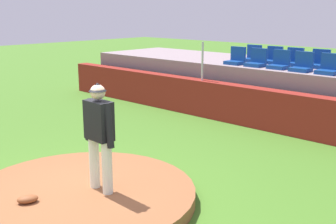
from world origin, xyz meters
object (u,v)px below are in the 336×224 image
at_px(stadium_chair_8, 293,60).
at_px(fielding_glove, 28,199).
at_px(baseball, 96,160).
at_px(stadium_chair_4, 329,68).
at_px(stadium_chair_0, 236,59).
at_px(stadium_chair_3, 302,65).
at_px(stadium_chair_6, 252,56).
at_px(pitcher, 99,129).
at_px(stadium_chair_1, 257,61).
at_px(stadium_chair_9, 319,62).
at_px(stadium_chair_2, 280,63).
at_px(stadium_chair_7, 273,58).

bearing_deg(stadium_chair_8, fielding_glove, 91.26).
xyz_separation_m(baseball, stadium_chair_4, (1.84, 5.75, 1.33)).
relative_size(fielding_glove, stadium_chair_0, 0.60).
bearing_deg(stadium_chair_3, fielding_glove, 86.06).
relative_size(baseball, stadium_chair_6, 0.15).
relative_size(pitcher, fielding_glove, 5.67).
bearing_deg(baseball, stadium_chair_1, 92.12).
xyz_separation_m(stadium_chair_1, stadium_chair_6, (-0.71, 0.91, 0.00)).
bearing_deg(stadium_chair_6, stadium_chair_0, 91.07).
bearing_deg(stadium_chair_9, stadium_chair_3, 87.47).
bearing_deg(stadium_chair_2, stadium_chair_8, -87.92).
bearing_deg(pitcher, fielding_glove, -110.60).
relative_size(stadium_chair_4, stadium_chair_6, 1.00).
bearing_deg(stadium_chair_1, stadium_chair_2, -178.89).
distance_m(fielding_glove, stadium_chair_6, 8.66).
height_order(stadium_chair_1, stadium_chair_3, same).
xyz_separation_m(stadium_chair_3, stadium_chair_7, (-1.36, 0.93, 0.00)).
xyz_separation_m(stadium_chair_2, stadium_chair_4, (1.36, -0.05, 0.00)).
xyz_separation_m(pitcher, stadium_chair_3, (0.09, 6.45, 0.38)).
bearing_deg(stadium_chair_8, stadium_chair_6, -2.19).
relative_size(stadium_chair_2, stadium_chair_3, 1.00).
bearing_deg(stadium_chair_2, fielding_glove, 91.17).
bearing_deg(stadium_chair_7, stadium_chair_9, -179.95).
distance_m(stadium_chair_1, stadium_chair_3, 1.37).
bearing_deg(stadium_chair_8, stadium_chair_1, 52.01).
relative_size(baseball, stadium_chair_7, 0.15).
height_order(stadium_chair_1, stadium_chair_6, same).
bearing_deg(stadium_chair_0, stadium_chair_7, -128.69).
bearing_deg(stadium_chair_3, stadium_chair_7, -34.20).
distance_m(baseball, stadium_chair_6, 6.89).
distance_m(stadium_chair_1, stadium_chair_6, 1.16).
height_order(stadium_chair_1, stadium_chair_2, same).
xyz_separation_m(stadium_chair_3, stadium_chair_8, (-0.70, 0.89, 0.00)).
xyz_separation_m(stadium_chair_2, stadium_chair_9, (0.71, 0.87, 0.00)).
xyz_separation_m(stadium_chair_1, stadium_chair_2, (0.70, 0.01, 0.00)).
height_order(stadium_chair_4, stadium_chair_7, same).
bearing_deg(stadium_chair_8, stadium_chair_4, 147.27).
relative_size(stadium_chair_1, stadium_chair_7, 1.00).
distance_m(fielding_glove, stadium_chair_3, 7.60).
bearing_deg(stadium_chair_6, stadium_chair_9, 179.44).
bearing_deg(stadium_chair_7, stadium_chair_1, 89.66).
bearing_deg(stadium_chair_4, stadium_chair_3, 0.15).
bearing_deg(stadium_chair_8, stadium_chair_9, -177.53).
bearing_deg(stadium_chair_3, stadium_chair_1, -1.62).
bearing_deg(stadium_chair_2, stadium_chair_0, 0.13).
bearing_deg(pitcher, stadium_chair_7, 101.98).
bearing_deg(pitcher, stadium_chair_3, 91.40).
relative_size(stadium_chair_0, stadium_chair_3, 1.00).
xyz_separation_m(stadium_chair_4, stadium_chair_6, (-2.77, 0.95, 0.00)).
xyz_separation_m(stadium_chair_2, stadium_chair_6, (-1.41, 0.90, 0.00)).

